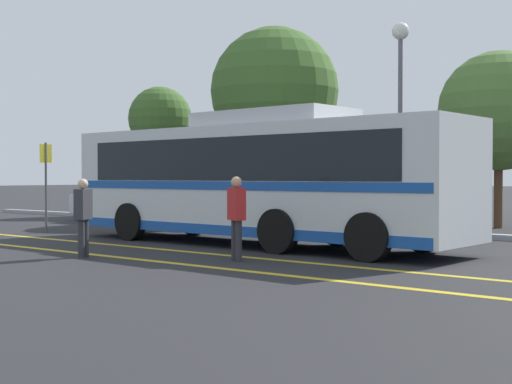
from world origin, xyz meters
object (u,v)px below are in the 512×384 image
at_px(parked_car_2, 374,212).
at_px(tree_0, 499,111).
at_px(bus_stop_sign, 46,176).
at_px(street_lamp, 400,77).
at_px(pedestrian_0, 236,213).
at_px(pedestrian_1, 83,213).
at_px(transit_bus, 256,178).
at_px(tree_2, 160,119).
at_px(parked_car_0, 121,202).
at_px(tree_1, 274,91).
at_px(parked_car_1, 218,206).

height_order(parked_car_2, tree_0, tree_0).
height_order(bus_stop_sign, street_lamp, street_lamp).
bearing_deg(pedestrian_0, pedestrian_1, 50.21).
height_order(transit_bus, street_lamp, street_lamp).
height_order(transit_bus, tree_2, tree_2).
bearing_deg(pedestrian_1, pedestrian_0, -86.59).
relative_size(pedestrian_1, tree_2, 0.29).
distance_m(parked_car_2, street_lamp, 4.64).
height_order(parked_car_2, street_lamp, street_lamp).
xyz_separation_m(parked_car_0, tree_0, (12.52, 5.45, 3.12)).
relative_size(parked_car_0, bus_stop_sign, 1.53).
relative_size(parked_car_0, street_lamp, 0.65).
bearing_deg(pedestrian_0, street_lamp, -60.61).
relative_size(parked_car_2, tree_1, 0.55).
distance_m(parked_car_2, bus_stop_sign, 9.89).
height_order(parked_car_0, parked_car_2, parked_car_0).
bearing_deg(tree_1, parked_car_1, -79.01).
relative_size(transit_bus, pedestrian_0, 6.69).
distance_m(transit_bus, street_lamp, 6.93).
height_order(parked_car_1, tree_2, tree_2).
height_order(pedestrian_0, tree_0, tree_0).
height_order(pedestrian_0, pedestrian_1, pedestrian_0).
bearing_deg(tree_0, pedestrian_1, -105.13).
xyz_separation_m(parked_car_1, parked_car_2, (5.86, 0.04, -0.01)).
bearing_deg(tree_2, pedestrian_1, -49.12).
height_order(parked_car_2, pedestrian_0, pedestrian_0).
bearing_deg(tree_2, pedestrian_0, -38.57).
height_order(pedestrian_0, tree_1, tree_1).
distance_m(parked_car_1, tree_2, 9.12).
distance_m(tree_0, tree_1, 8.39).
relative_size(parked_car_0, pedestrian_0, 2.45).
bearing_deg(bus_stop_sign, tree_2, 28.64).
xyz_separation_m(parked_car_0, street_lamp, (10.70, 2.04, 4.05)).
xyz_separation_m(transit_bus, parked_car_0, (-9.94, 4.11, -0.94)).
bearing_deg(tree_0, bus_stop_sign, -133.66).
distance_m(pedestrian_1, tree_2, 16.92).
bearing_deg(tree_0, pedestrian_0, -93.73).
bearing_deg(pedestrian_0, transit_bus, -35.18).
relative_size(transit_bus, pedestrian_1, 6.88).
bearing_deg(transit_bus, pedestrian_0, -146.25).
bearing_deg(pedestrian_0, tree_0, -70.77).
relative_size(parked_car_1, parked_car_2, 1.08).
distance_m(parked_car_1, pedestrian_0, 9.44).
bearing_deg(tree_2, transit_bus, -34.14).
height_order(parked_car_0, bus_stop_sign, bus_stop_sign).
relative_size(pedestrian_1, tree_0, 0.28).
distance_m(pedestrian_0, bus_stop_sign, 9.44).
xyz_separation_m(pedestrian_1, tree_1, (-4.41, 12.45, 4.05)).
distance_m(tree_1, tree_2, 6.49).
distance_m(transit_bus, tree_1, 10.37).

